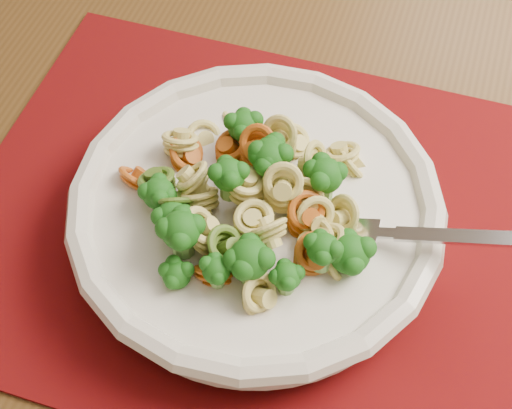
{
  "coord_description": "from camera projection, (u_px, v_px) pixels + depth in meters",
  "views": [
    {
      "loc": [
        -0.75,
        -0.91,
        1.16
      ],
      "look_at": [
        -0.77,
        -0.62,
        0.74
      ],
      "focal_mm": 50.0,
      "sensor_mm": 36.0,
      "label": 1
    }
  ],
  "objects": [
    {
      "name": "fork",
      "position": [
        360.0,
        232.0,
        0.5
      ],
      "size": [
        0.18,
        0.06,
        0.08
      ],
      "primitive_type": null,
      "rotation": [
        0.0,
        -0.35,
        -0.21
      ],
      "color": "silver",
      "rests_on": "pasta_bowl"
    },
    {
      "name": "placemat",
      "position": [
        262.0,
        223.0,
        0.56
      ],
      "size": [
        0.54,
        0.46,
        0.0
      ],
      "primitive_type": "cube",
      "rotation": [
        0.0,
        0.0,
        -0.23
      ],
      "color": "#650C04",
      "rests_on": "dining_table"
    },
    {
      "name": "dining_table",
      "position": [
        374.0,
        195.0,
        0.69
      ],
      "size": [
        1.55,
        1.19,
        0.69
      ],
      "rotation": [
        0.0,
        0.0,
        -0.24
      ],
      "color": "#4E3215",
      "rests_on": "ground"
    },
    {
      "name": "pasta_bowl",
      "position": [
        256.0,
        211.0,
        0.53
      ],
      "size": [
        0.28,
        0.28,
        0.05
      ],
      "color": "silver",
      "rests_on": "placemat"
    },
    {
      "name": "pasta_broccoli_heap",
      "position": [
        256.0,
        200.0,
        0.51
      ],
      "size": [
        0.23,
        0.23,
        0.06
      ],
      "primitive_type": null,
      "color": "#CFBB66",
      "rests_on": "pasta_bowl"
    }
  ]
}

